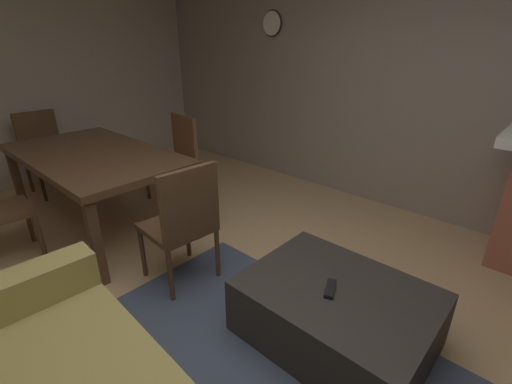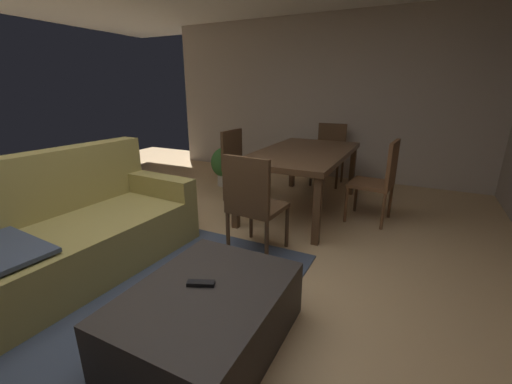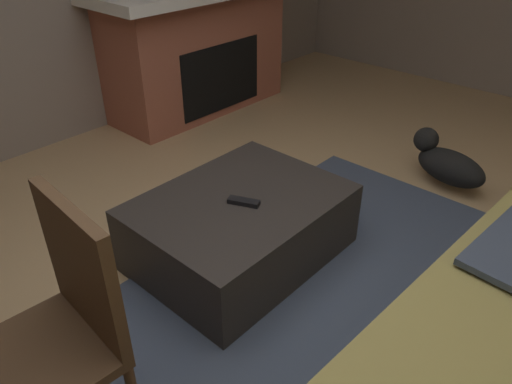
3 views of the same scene
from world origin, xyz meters
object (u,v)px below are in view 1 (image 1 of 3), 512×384
(dining_table, at_px, (94,159))
(dining_chair_east, at_px, (44,148))
(tv_remote, at_px, (330,289))
(wall_clock, at_px, (272,23))
(dining_chair_south, at_px, (177,153))
(dining_chair_west, at_px, (183,220))
(ottoman_coffee_table, at_px, (336,313))

(dining_table, distance_m, dining_chair_east, 1.33)
(tv_remote, distance_m, wall_clock, 3.36)
(dining_chair_south, relative_size, dining_chair_west, 1.00)
(dining_chair_east, relative_size, dining_chair_west, 1.00)
(tv_remote, height_order, dining_chair_west, dining_chair_west)
(ottoman_coffee_table, bearing_deg, dining_chair_south, -15.08)
(ottoman_coffee_table, xyz_separation_m, dining_chair_south, (2.41, -0.65, 0.34))
(tv_remote, relative_size, dining_table, 0.09)
(tv_remote, distance_m, dining_chair_east, 3.72)
(tv_remote, bearing_deg, dining_chair_west, -12.45)
(dining_chair_east, bearing_deg, tv_remote, -176.91)
(ottoman_coffee_table, height_order, dining_chair_south, dining_chair_south)
(ottoman_coffee_table, relative_size, dining_table, 0.57)
(dining_table, bearing_deg, dining_chair_east, 0.07)
(ottoman_coffee_table, distance_m, dining_table, 2.48)
(wall_clock, bearing_deg, dining_chair_east, 56.32)
(dining_chair_east, height_order, wall_clock, wall_clock)
(tv_remote, bearing_deg, wall_clock, -66.73)
(ottoman_coffee_table, relative_size, wall_clock, 3.63)
(ottoman_coffee_table, bearing_deg, wall_clock, -42.34)
(dining_chair_south, bearing_deg, dining_chair_west, 145.42)
(ottoman_coffee_table, xyz_separation_m, dining_table, (2.42, 0.25, 0.49))
(dining_chair_east, xyz_separation_m, dining_chair_west, (-2.65, 0.01, 0.00))
(dining_chair_east, distance_m, wall_clock, 3.04)
(tv_remote, bearing_deg, dining_chair_east, -20.25)
(ottoman_coffee_table, distance_m, wall_clock, 3.44)
(ottoman_coffee_table, distance_m, dining_chair_east, 3.77)
(dining_table, relative_size, dining_chair_east, 2.00)
(dining_chair_west, bearing_deg, tv_remote, -169.12)
(dining_chair_west, height_order, wall_clock, wall_clock)
(ottoman_coffee_table, relative_size, dining_chair_east, 1.14)
(dining_table, xyz_separation_m, dining_chair_east, (1.32, 0.00, -0.15))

